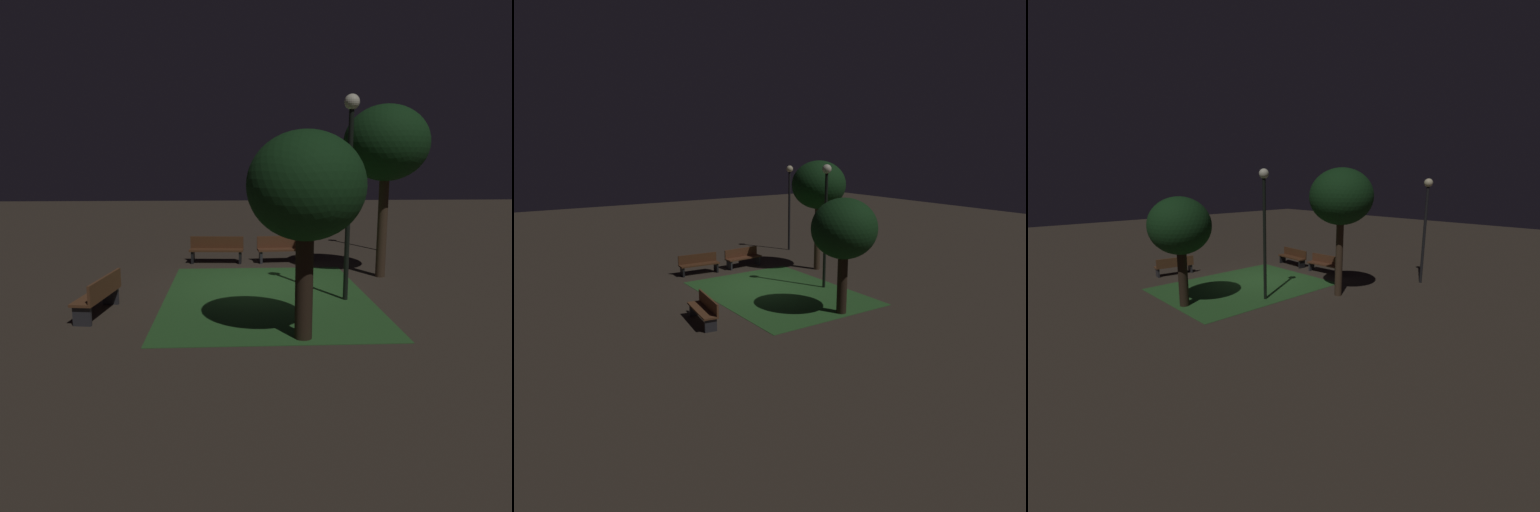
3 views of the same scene
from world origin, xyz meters
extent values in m
plane|color=#3D3328|center=(0.00, 0.00, 0.00)|extent=(60.00, 60.00, 0.00)
cube|color=#2D6028|center=(-0.24, 1.26, 0.01)|extent=(5.12, 6.79, 0.01)
cube|color=brown|center=(-1.14, -3.02, 0.45)|extent=(1.83, 0.60, 0.06)
cube|color=brown|center=(-1.13, -3.23, 0.68)|extent=(1.80, 0.18, 0.40)
cube|color=#2D2D33|center=(-1.94, -3.07, 0.21)|extent=(0.11, 0.39, 0.42)
cube|color=#2D2D33|center=(-0.35, -2.96, 0.21)|extent=(0.11, 0.39, 0.42)
cube|color=#512D19|center=(1.14, -3.02, 0.45)|extent=(1.83, 0.61, 0.06)
cube|color=#512D19|center=(1.13, -3.23, 0.68)|extent=(1.80, 0.19, 0.40)
cube|color=black|center=(0.35, -2.96, 0.21)|extent=(0.11, 0.39, 0.42)
cube|color=black|center=(1.94, -3.07, 0.21)|extent=(0.11, 0.39, 0.42)
cube|color=brown|center=(3.66, 2.52, 0.45)|extent=(0.71, 1.85, 0.06)
cube|color=brown|center=(3.45, 2.55, 0.68)|extent=(0.30, 1.79, 0.40)
cube|color=#2D2D33|center=(3.76, 3.32, 0.21)|extent=(0.39, 0.13, 0.42)
cube|color=#2D2D33|center=(3.55, 1.73, 0.21)|extent=(0.39, 0.13, 0.42)
cylinder|color=#2D2116|center=(-0.74, 4.28, 1.17)|extent=(0.34, 0.34, 2.34)
ellipsoid|color=#143816|center=(-0.74, 4.28, 2.94)|extent=(2.21, 2.21, 2.03)
cylinder|color=#423021|center=(-3.79, -0.81, 1.62)|extent=(0.28, 0.28, 3.23)
ellipsoid|color=#143816|center=(-3.79, -0.81, 3.90)|extent=(2.42, 2.42, 2.15)
cylinder|color=black|center=(-2.17, 1.63, 2.29)|extent=(0.12, 0.12, 4.59)
sphere|color=#F2EDCC|center=(-2.17, 1.63, 4.74)|extent=(0.36, 0.36, 0.36)
cylinder|color=black|center=(-5.17, -4.94, 2.12)|extent=(0.12, 0.12, 4.25)
sphere|color=#F4E5B2|center=(-5.17, -4.94, 4.40)|extent=(0.36, 0.36, 0.36)
camera|label=1|loc=(0.64, 13.29, 3.38)|focal=34.48mm
camera|label=2|loc=(9.80, 15.72, 5.61)|focal=33.14mm
camera|label=3|loc=(-12.26, 9.99, 4.48)|focal=24.90mm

